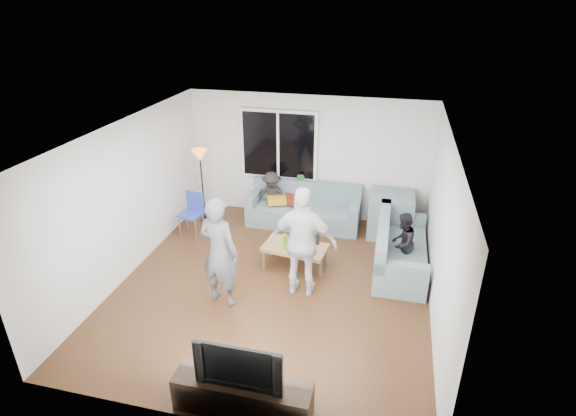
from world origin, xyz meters
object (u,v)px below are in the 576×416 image
(sofa_back_section, at_px, (304,206))
(television, at_px, (241,362))
(player_right, at_px, (303,243))
(player_left, at_px, (219,252))
(spectator_right, at_px, (402,243))
(coffee_table, at_px, (295,256))
(spectator_back, at_px, (272,197))
(side_chair, at_px, (191,215))
(sofa_right_section, at_px, (402,246))
(floor_lamp, at_px, (202,186))
(tv_console, at_px, (243,396))

(sofa_back_section, height_order, television, television)
(sofa_back_section, relative_size, television, 2.29)
(player_right, xyz_separation_m, television, (-0.19, -2.43, -0.18))
(player_left, bearing_deg, spectator_right, -136.61)
(coffee_table, bearing_deg, spectator_back, 117.86)
(sofa_back_section, height_order, side_chair, side_chair)
(coffee_table, height_order, side_chair, side_chair)
(sofa_right_section, relative_size, player_right, 1.10)
(coffee_table, distance_m, spectator_right, 1.86)
(sofa_right_section, distance_m, spectator_right, 0.16)
(player_right, bearing_deg, coffee_table, -68.39)
(sofa_right_section, relative_size, player_left, 1.12)
(player_right, height_order, spectator_back, player_right)
(floor_lamp, height_order, spectator_right, floor_lamp)
(player_left, relative_size, spectator_back, 1.63)
(sofa_back_section, distance_m, tv_console, 4.78)
(tv_console, bearing_deg, sofa_back_section, 93.32)
(sofa_right_section, bearing_deg, television, 154.33)
(player_left, bearing_deg, sofa_back_section, -90.34)
(sofa_right_section, xyz_separation_m, side_chair, (-4.07, 0.26, 0.01))
(coffee_table, height_order, player_right, player_right)
(player_right, xyz_separation_m, tv_console, (-0.19, -2.43, -0.69))
(player_right, distance_m, spectator_right, 1.86)
(sofa_back_section, relative_size, player_right, 1.26)
(side_chair, xyz_separation_m, floor_lamp, (0.00, 0.66, 0.35))
(side_chair, distance_m, television, 4.49)
(coffee_table, height_order, television, television)
(television, bearing_deg, spectator_back, 101.38)
(floor_lamp, xyz_separation_m, tv_console, (2.36, -4.47, -0.56))
(coffee_table, bearing_deg, side_chair, 163.74)
(sofa_right_section, distance_m, side_chair, 4.08)
(sofa_right_section, relative_size, side_chair, 2.33)
(sofa_back_section, bearing_deg, spectator_right, -33.64)
(tv_console, bearing_deg, coffee_table, 91.73)
(floor_lamp, xyz_separation_m, spectator_right, (4.07, -1.02, -0.23))
(coffee_table, distance_m, floor_lamp, 2.68)
(floor_lamp, height_order, player_right, player_right)
(floor_lamp, xyz_separation_m, spectator_back, (1.39, 0.33, -0.24))
(spectator_right, distance_m, spectator_back, 3.00)
(spectator_back, bearing_deg, spectator_right, -34.09)
(spectator_right, xyz_separation_m, television, (-1.71, -3.45, 0.18))
(player_left, bearing_deg, spectator_back, -76.84)
(sofa_back_section, xyz_separation_m, spectator_back, (-0.69, 0.03, 0.12))
(player_left, xyz_separation_m, player_right, (1.17, 0.53, 0.02))
(player_left, bearing_deg, floor_lamp, -48.34)
(sofa_back_section, relative_size, side_chair, 2.67)
(sofa_right_section, xyz_separation_m, tv_console, (-1.71, -3.56, -0.20))
(sofa_right_section, bearing_deg, floor_lamp, 77.36)
(sofa_right_section, bearing_deg, tv_console, 154.33)
(spectator_back, xyz_separation_m, television, (0.97, -4.80, 0.19))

